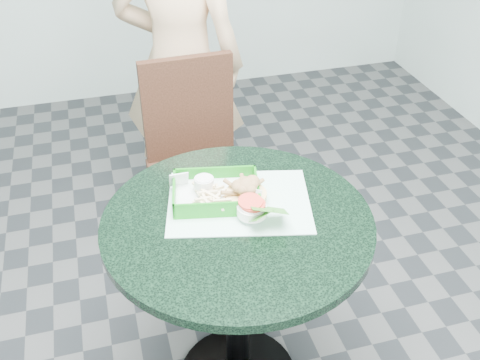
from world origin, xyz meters
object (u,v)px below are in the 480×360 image
object	(u,v)px
cafe_table	(238,265)
crab_sandwich	(246,191)
dining_chair	(194,153)
sauce_ramekin	(203,189)
food_basket	(216,200)
diner_person	(180,55)

from	to	relation	value
cafe_table	crab_sandwich	distance (m)	0.24
dining_chair	sauce_ramekin	bearing A→B (deg)	-100.38
dining_chair	food_basket	size ratio (longest dim) A/B	3.54
diner_person	crab_sandwich	xyz separation A→B (m)	(0.02, -1.01, -0.04)
diner_person	cafe_table	bearing A→B (deg)	112.74
food_basket	dining_chair	bearing A→B (deg)	85.09
diner_person	food_basket	size ratio (longest dim) A/B	6.40
sauce_ramekin	dining_chair	bearing A→B (deg)	81.70
food_basket	sauce_ramekin	size ratio (longest dim) A/B	4.28
sauce_ramekin	diner_person	bearing A→B (deg)	83.47
cafe_table	sauce_ramekin	size ratio (longest dim) A/B	13.25
cafe_table	crab_sandwich	size ratio (longest dim) A/B	6.30
dining_chair	sauce_ramekin	xyz separation A→B (m)	(-0.09, -0.63, 0.27)
diner_person	crab_sandwich	size ratio (longest dim) A/B	13.02
food_basket	crab_sandwich	size ratio (longest dim) A/B	2.03
food_basket	crab_sandwich	distance (m)	0.10
crab_sandwich	diner_person	bearing A→B (deg)	90.90
cafe_table	crab_sandwich	xyz separation A→B (m)	(0.05, 0.09, 0.22)
crab_sandwich	dining_chair	bearing A→B (deg)	92.94
diner_person	crab_sandwich	world-z (taller)	diner_person
cafe_table	diner_person	distance (m)	1.12
food_basket	diner_person	bearing A→B (deg)	85.67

